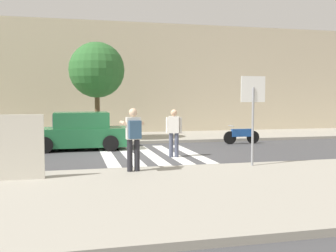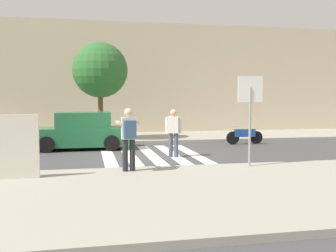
{
  "view_description": "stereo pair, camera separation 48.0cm",
  "coord_description": "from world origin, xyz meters",
  "views": [
    {
      "loc": [
        -2.8,
        -14.35,
        2.14
      ],
      "look_at": [
        0.6,
        -0.2,
        1.1
      ],
      "focal_mm": 42.0,
      "sensor_mm": 36.0,
      "label": 1
    },
    {
      "loc": [
        -2.33,
        -14.45,
        2.14
      ],
      "look_at": [
        0.6,
        -0.2,
        1.1
      ],
      "focal_mm": 42.0,
      "sensor_mm": 36.0,
      "label": 2
    }
  ],
  "objects": [
    {
      "name": "ground_plane",
      "position": [
        0.0,
        0.0,
        0.0
      ],
      "size": [
        120.0,
        120.0,
        0.0
      ],
      "primitive_type": "plane",
      "color": "#424244"
    },
    {
      "name": "sidewalk_near",
      "position": [
        0.0,
        -6.2,
        0.07
      ],
      "size": [
        60.0,
        6.0,
        0.14
      ],
      "primitive_type": "cube",
      "color": "#9E998C",
      "rests_on": "ground"
    },
    {
      "name": "sidewalk_far",
      "position": [
        0.0,
        6.0,
        0.07
      ],
      "size": [
        60.0,
        4.8,
        0.14
      ],
      "primitive_type": "cube",
      "color": "#9E998C",
      "rests_on": "ground"
    },
    {
      "name": "building_facade_far",
      "position": [
        0.0,
        10.4,
        3.26
      ],
      "size": [
        56.0,
        4.0,
        6.52
      ],
      "primitive_type": "cube",
      "color": "beige",
      "rests_on": "ground"
    },
    {
      "name": "crosswalk_stripe_0",
      "position": [
        -1.6,
        0.2,
        0.0
      ],
      "size": [
        0.44,
        5.2,
        0.01
      ],
      "primitive_type": "cube",
      "color": "silver",
      "rests_on": "ground"
    },
    {
      "name": "crosswalk_stripe_1",
      "position": [
        -0.8,
        0.2,
        0.0
      ],
      "size": [
        0.44,
        5.2,
        0.01
      ],
      "primitive_type": "cube",
      "color": "silver",
      "rests_on": "ground"
    },
    {
      "name": "crosswalk_stripe_2",
      "position": [
        0.0,
        0.2,
        0.0
      ],
      "size": [
        0.44,
        5.2,
        0.01
      ],
      "primitive_type": "cube",
      "color": "silver",
      "rests_on": "ground"
    },
    {
      "name": "crosswalk_stripe_3",
      "position": [
        0.8,
        0.2,
        0.0
      ],
      "size": [
        0.44,
        5.2,
        0.01
      ],
      "primitive_type": "cube",
      "color": "silver",
      "rests_on": "ground"
    },
    {
      "name": "crosswalk_stripe_4",
      "position": [
        1.6,
        0.2,
        0.0
      ],
      "size": [
        0.44,
        5.2,
        0.01
      ],
      "primitive_type": "cube",
      "color": "silver",
      "rests_on": "ground"
    },
    {
      "name": "stop_sign",
      "position": [
        2.33,
        -3.7,
        2.06
      ],
      "size": [
        0.76,
        0.08,
        2.64
      ],
      "color": "gray",
      "rests_on": "sidewalk_near"
    },
    {
      "name": "photographer_with_backpack",
      "position": [
        -1.23,
        -3.83,
        1.17
      ],
      "size": [
        0.61,
        0.86,
        1.72
      ],
      "color": "#232328",
      "rests_on": "sidewalk_near"
    },
    {
      "name": "pedestrian_crossing",
      "position": [
        0.7,
        -0.68,
        0.97
      ],
      "size": [
        0.55,
        0.35,
        1.72
      ],
      "color": "#474C60",
      "rests_on": "ground"
    },
    {
      "name": "parked_car_green",
      "position": [
        -2.61,
        2.3,
        0.73
      ],
      "size": [
        4.1,
        1.92,
        1.55
      ],
      "color": "#236B3D",
      "rests_on": "ground"
    },
    {
      "name": "motorcycle",
      "position": [
        4.81,
        2.6,
        0.41
      ],
      "size": [
        1.76,
        0.6,
        0.87
      ],
      "color": "black",
      "rests_on": "ground"
    },
    {
      "name": "street_tree_center",
      "position": [
        -1.71,
        4.66,
        3.45
      ],
      "size": [
        2.63,
        2.63,
        4.64
      ],
      "color": "brown",
      "rests_on": "sidewalk_far"
    },
    {
      "name": "advertising_board",
      "position": [
        -4.08,
        -4.24,
        0.94
      ],
      "size": [
        1.1,
        0.11,
        1.6
      ],
      "color": "beige",
      "rests_on": "sidewalk_near"
    }
  ]
}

